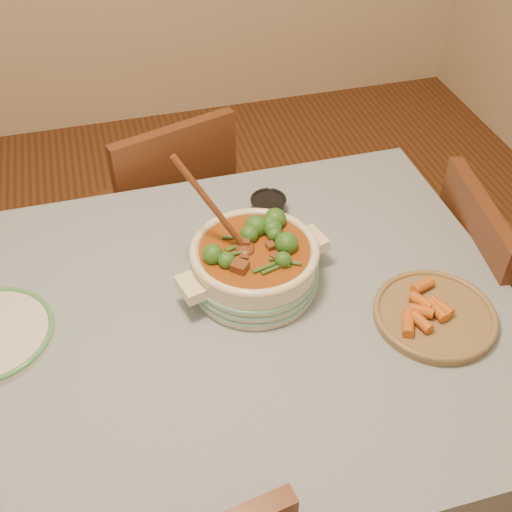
{
  "coord_description": "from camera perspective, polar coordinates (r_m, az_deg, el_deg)",
  "views": [
    {
      "loc": [
        -0.03,
        -0.96,
        1.84
      ],
      "look_at": [
        0.25,
        0.08,
        0.86
      ],
      "focal_mm": 45.0,
      "sensor_mm": 36.0,
      "label": 1
    }
  ],
  "objects": [
    {
      "name": "chair_right",
      "position": [
        1.99,
        19.9,
        -3.63
      ],
      "size": [
        0.45,
        0.45,
        0.86
      ],
      "rotation": [
        0.0,
        0.0,
        1.44
      ],
      "color": "brown",
      "rests_on": "floor"
    },
    {
      "name": "fried_plate",
      "position": [
        1.5,
        15.63,
        -4.94
      ],
      "size": [
        0.29,
        0.29,
        0.05
      ],
      "rotation": [
        0.0,
        0.0,
        0.06
      ],
      "color": "olive",
      "rests_on": "dining_table"
    },
    {
      "name": "condiment_bowl",
      "position": [
        1.72,
        1.1,
        4.59
      ],
      "size": [
        0.12,
        0.12,
        0.05
      ],
      "rotation": [
        0.0,
        0.0,
        0.3
      ],
      "color": "black",
      "rests_on": "dining_table"
    },
    {
      "name": "dining_table",
      "position": [
        1.52,
        -8.58,
        -8.98
      ],
      "size": [
        1.68,
        1.08,
        0.76
      ],
      "color": "brown",
      "rests_on": "floor"
    },
    {
      "name": "stew_casserole",
      "position": [
        1.48,
        -0.16,
        -0.57
      ],
      "size": [
        0.38,
        0.35,
        0.35
      ],
      "rotation": [
        0.0,
        0.0,
        0.25
      ],
      "color": "beige",
      "rests_on": "dining_table"
    },
    {
      "name": "chair_far",
      "position": [
        2.2,
        -7.82,
        4.06
      ],
      "size": [
        0.5,
        0.5,
        0.86
      ],
      "rotation": [
        0.0,
        0.0,
        3.44
      ],
      "color": "brown",
      "rests_on": "floor"
    },
    {
      "name": "floor",
      "position": [
        2.08,
        -6.6,
        -20.48
      ],
      "size": [
        4.5,
        4.5,
        0.0
      ],
      "primitive_type": "plane",
      "color": "#4A2A15",
      "rests_on": "ground"
    }
  ]
}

